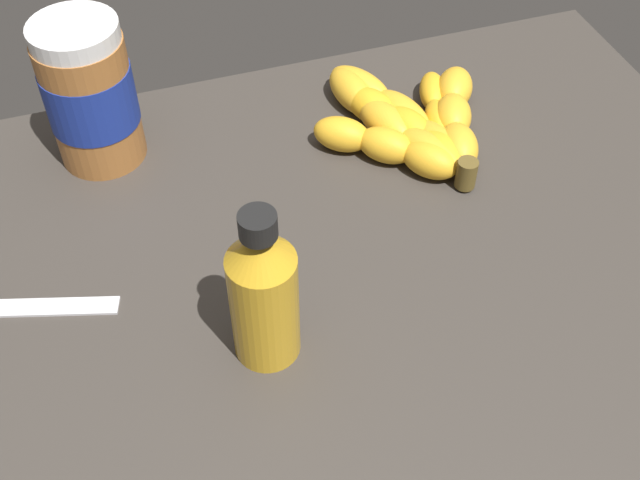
% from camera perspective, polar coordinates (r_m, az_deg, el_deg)
% --- Properties ---
extents(ground_plane, '(0.89, 0.62, 0.04)m').
position_cam_1_polar(ground_plane, '(0.71, -0.63, -3.85)').
color(ground_plane, '#38332D').
extents(banana_bunch, '(0.20, 0.21, 0.04)m').
position_cam_1_polar(banana_bunch, '(0.82, 6.55, 8.28)').
color(banana_bunch, gold).
rests_on(banana_bunch, ground_plane).
extents(peanut_butter_jar, '(0.09, 0.09, 0.15)m').
position_cam_1_polar(peanut_butter_jar, '(0.79, -16.21, 10.03)').
color(peanut_butter_jar, '#9E602D').
rests_on(peanut_butter_jar, ground_plane).
extents(honey_bottle, '(0.05, 0.05, 0.15)m').
position_cam_1_polar(honey_bottle, '(0.60, -4.09, -3.78)').
color(honey_bottle, gold).
rests_on(honey_bottle, ground_plane).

